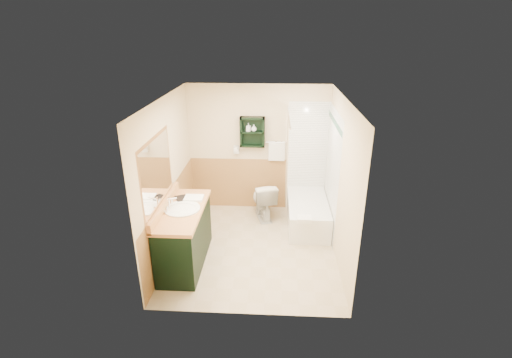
% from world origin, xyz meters
% --- Properties ---
extents(floor, '(3.00, 3.00, 0.00)m').
position_xyz_m(floor, '(0.00, 0.00, 0.00)').
color(floor, '#C4AF8F').
rests_on(floor, ground).
extents(back_wall, '(2.60, 0.04, 2.40)m').
position_xyz_m(back_wall, '(0.00, 1.52, 1.20)').
color(back_wall, beige).
rests_on(back_wall, ground).
extents(left_wall, '(0.04, 3.00, 2.40)m').
position_xyz_m(left_wall, '(-1.32, 0.00, 1.20)').
color(left_wall, beige).
rests_on(left_wall, ground).
extents(right_wall, '(0.04, 3.00, 2.40)m').
position_xyz_m(right_wall, '(1.32, 0.00, 1.20)').
color(right_wall, beige).
rests_on(right_wall, ground).
extents(ceiling, '(2.60, 3.00, 0.04)m').
position_xyz_m(ceiling, '(0.00, 0.00, 2.42)').
color(ceiling, white).
rests_on(ceiling, back_wall).
extents(wainscot_left, '(2.98, 2.98, 1.00)m').
position_xyz_m(wainscot_left, '(-1.29, 0.00, 0.50)').
color(wainscot_left, tan).
rests_on(wainscot_left, left_wall).
extents(wainscot_back, '(2.58, 2.58, 1.00)m').
position_xyz_m(wainscot_back, '(0.00, 1.49, 0.50)').
color(wainscot_back, tan).
rests_on(wainscot_back, back_wall).
extents(mirror_frame, '(1.30, 1.30, 1.00)m').
position_xyz_m(mirror_frame, '(-1.27, -0.55, 1.50)').
color(mirror_frame, '#92592F').
rests_on(mirror_frame, left_wall).
extents(mirror_glass, '(1.20, 1.20, 0.90)m').
position_xyz_m(mirror_glass, '(-1.27, -0.55, 1.50)').
color(mirror_glass, white).
rests_on(mirror_glass, left_wall).
extents(tile_right, '(1.50, 1.50, 2.10)m').
position_xyz_m(tile_right, '(1.28, 0.75, 1.05)').
color(tile_right, white).
rests_on(tile_right, right_wall).
extents(tile_back, '(0.95, 0.95, 2.10)m').
position_xyz_m(tile_back, '(1.03, 1.48, 1.05)').
color(tile_back, white).
rests_on(tile_back, back_wall).
extents(tile_accent, '(1.50, 1.50, 0.10)m').
position_xyz_m(tile_accent, '(1.27, 0.75, 1.90)').
color(tile_accent, '#154C34').
rests_on(tile_accent, right_wall).
extents(wall_shelf, '(0.45, 0.15, 0.55)m').
position_xyz_m(wall_shelf, '(-0.10, 1.41, 1.55)').
color(wall_shelf, black).
rests_on(wall_shelf, back_wall).
extents(hair_dryer, '(0.10, 0.24, 0.18)m').
position_xyz_m(hair_dryer, '(-0.40, 1.43, 1.20)').
color(hair_dryer, white).
rests_on(hair_dryer, back_wall).
extents(towel_bar, '(0.40, 0.06, 0.40)m').
position_xyz_m(towel_bar, '(0.35, 1.45, 1.35)').
color(towel_bar, white).
rests_on(towel_bar, back_wall).
extents(curtain_rod, '(0.03, 1.60, 0.03)m').
position_xyz_m(curtain_rod, '(0.53, 0.75, 2.00)').
color(curtain_rod, silver).
rests_on(curtain_rod, back_wall).
extents(shower_curtain, '(1.05, 1.05, 1.70)m').
position_xyz_m(shower_curtain, '(0.53, 0.92, 1.15)').
color(shower_curtain, beige).
rests_on(shower_curtain, curtain_rod).
extents(vanity, '(0.59, 1.41, 0.90)m').
position_xyz_m(vanity, '(-0.99, -0.44, 0.45)').
color(vanity, black).
rests_on(vanity, ground).
extents(bathtub, '(0.69, 1.50, 0.46)m').
position_xyz_m(bathtub, '(0.93, 0.87, 0.23)').
color(bathtub, white).
rests_on(bathtub, ground).
extents(toilet, '(0.57, 0.79, 0.70)m').
position_xyz_m(toilet, '(0.12, 1.06, 0.35)').
color(toilet, white).
rests_on(toilet, ground).
extents(counter_towel, '(0.28, 0.22, 0.04)m').
position_xyz_m(counter_towel, '(-0.89, -0.10, 0.92)').
color(counter_towel, white).
rests_on(counter_towel, vanity).
extents(vanity_book, '(0.16, 0.10, 0.23)m').
position_xyz_m(vanity_book, '(-1.16, -0.15, 1.01)').
color(vanity_book, black).
rests_on(vanity_book, vanity).
extents(tub_towel, '(0.23, 0.19, 0.07)m').
position_xyz_m(tub_towel, '(0.81, 0.10, 0.50)').
color(tub_towel, white).
rests_on(tub_towel, bathtub).
extents(soap_bottle_a, '(0.12, 0.16, 0.07)m').
position_xyz_m(soap_bottle_a, '(-0.17, 1.40, 1.60)').
color(soap_bottle_a, white).
rests_on(soap_bottle_a, wall_shelf).
extents(soap_bottle_b, '(0.14, 0.15, 0.10)m').
position_xyz_m(soap_bottle_b, '(-0.07, 1.40, 1.61)').
color(soap_bottle_b, white).
rests_on(soap_bottle_b, wall_shelf).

